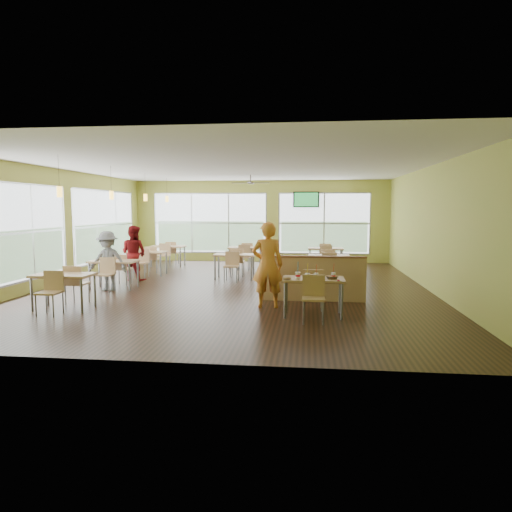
% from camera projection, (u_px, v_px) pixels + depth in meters
% --- Properties ---
extents(room, '(12.00, 12.04, 3.20)m').
position_uv_depth(room, '(236.00, 228.00, 12.05)').
color(room, black).
rests_on(room, ground).
extents(window_bays, '(9.24, 10.24, 2.38)m').
position_uv_depth(window_bays, '(173.00, 227.00, 15.40)').
color(window_bays, white).
rests_on(window_bays, room).
extents(main_table, '(1.22, 1.52, 0.87)m').
position_uv_depth(main_table, '(313.00, 284.00, 8.96)').
color(main_table, tan).
rests_on(main_table, floor).
extents(half_wall_divider, '(2.40, 0.14, 1.04)m').
position_uv_depth(half_wall_divider, '(313.00, 278.00, 10.40)').
color(half_wall_divider, tan).
rests_on(half_wall_divider, floor).
extents(dining_tables, '(6.92, 8.72, 0.87)m').
position_uv_depth(dining_tables, '(211.00, 257.00, 13.96)').
color(dining_tables, tan).
rests_on(dining_tables, floor).
extents(pendant_lights, '(0.11, 7.31, 0.86)m').
position_uv_depth(pendant_lights, '(129.00, 196.00, 12.99)').
color(pendant_lights, '#2D2119').
rests_on(pendant_lights, ceiling).
extents(ceiling_fan, '(1.25, 1.25, 0.29)m').
position_uv_depth(ceiling_fan, '(251.00, 183.00, 14.87)').
color(ceiling_fan, '#2D2119').
rests_on(ceiling_fan, ceiling).
extents(tv_backwall, '(1.00, 0.07, 0.60)m').
position_uv_depth(tv_backwall, '(306.00, 200.00, 17.58)').
color(tv_backwall, black).
rests_on(tv_backwall, wall_back).
extents(man_plaid, '(0.71, 0.50, 1.84)m').
position_uv_depth(man_plaid, '(267.00, 265.00, 9.70)').
color(man_plaid, '#E44819').
rests_on(man_plaid, floor).
extents(patron_maroon, '(0.92, 0.80, 1.62)m').
position_uv_depth(patron_maroon, '(134.00, 253.00, 13.27)').
color(patron_maroon, maroon).
rests_on(patron_maroon, floor).
extents(patron_grey, '(1.00, 0.59, 1.54)m').
position_uv_depth(patron_grey, '(108.00, 261.00, 11.69)').
color(patron_grey, slate).
rests_on(patron_grey, floor).
extents(cup_blue, '(0.10, 0.10, 0.37)m').
position_uv_depth(cup_blue, '(298.00, 275.00, 8.83)').
color(cup_blue, white).
rests_on(cup_blue, main_table).
extents(cup_yellow, '(0.10, 0.10, 0.35)m').
position_uv_depth(cup_yellow, '(307.00, 276.00, 8.71)').
color(cup_yellow, white).
rests_on(cup_yellow, main_table).
extents(cup_red_near, '(0.08, 0.08, 0.30)m').
position_uv_depth(cup_red_near, '(316.00, 276.00, 8.86)').
color(cup_red_near, white).
rests_on(cup_red_near, main_table).
extents(cup_red_far, '(0.09, 0.09, 0.33)m').
position_uv_depth(cup_red_far, '(333.00, 276.00, 8.83)').
color(cup_red_far, white).
rests_on(cup_red_far, main_table).
extents(food_basket, '(0.24, 0.24, 0.05)m').
position_uv_depth(food_basket, '(332.00, 277.00, 8.87)').
color(food_basket, black).
rests_on(food_basket, main_table).
extents(ketchup_cup, '(0.05, 0.05, 0.02)m').
position_uv_depth(ketchup_cup, '(338.00, 280.00, 8.60)').
color(ketchup_cup, '#B3121C').
rests_on(ketchup_cup, main_table).
extents(wrapper_left, '(0.21, 0.20, 0.04)m').
position_uv_depth(wrapper_left, '(287.00, 278.00, 8.81)').
color(wrapper_left, '#9A784A').
rests_on(wrapper_left, main_table).
extents(wrapper_mid, '(0.24, 0.22, 0.06)m').
position_uv_depth(wrapper_mid, '(310.00, 275.00, 9.11)').
color(wrapper_mid, '#9A784A').
rests_on(wrapper_mid, main_table).
extents(wrapper_right, '(0.16, 0.15, 0.04)m').
position_uv_depth(wrapper_right, '(322.00, 280.00, 8.63)').
color(wrapper_right, '#9A784A').
rests_on(wrapper_right, main_table).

